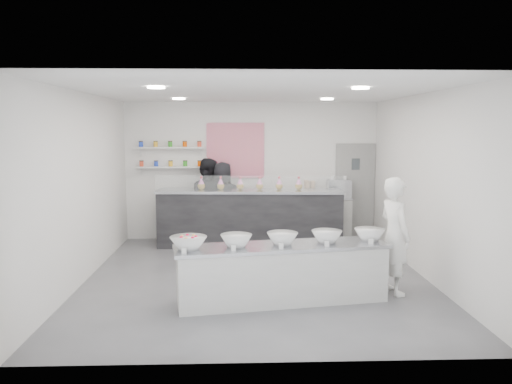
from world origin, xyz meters
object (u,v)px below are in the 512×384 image
prep_counter (282,273)px  espresso_ledge (322,219)px  staff_right (223,202)px  woman_prep (395,236)px  back_bar (250,218)px  staff_left (207,201)px  espresso_machine (339,189)px

prep_counter → espresso_ledge: size_ratio=2.40×
espresso_ledge → staff_right: (-2.18, -0.18, 0.40)m
prep_counter → woman_prep: 1.77m
back_bar → staff_right: size_ratio=2.20×
back_bar → staff_left: (-0.91, 0.39, 0.31)m
staff_right → prep_counter: bearing=99.7°
staff_right → staff_left: bearing=-4.5°
espresso_machine → woman_prep: (0.10, -3.62, -0.25)m
staff_right → back_bar: bearing=141.5°
back_bar → woman_prep: (2.06, -3.05, 0.27)m
woman_prep → staff_left: size_ratio=0.96×
espresso_ledge → staff_right: staff_right is taller
prep_counter → woman_prep: (1.68, 0.32, 0.46)m
espresso_machine → woman_prep: woman_prep is taller
woman_prep → staff_left: 4.54m
espresso_ledge → staff_right: size_ratio=0.72×
prep_counter → staff_right: bearing=94.6°
back_bar → prep_counter: bearing=-80.3°
espresso_ledge → staff_left: 2.55m
espresso_ledge → espresso_machine: (0.35, 0.00, 0.66)m
woman_prep → espresso_ledge: bearing=-8.6°
espresso_machine → woman_prep: size_ratio=0.29×
staff_left → woman_prep: bearing=147.8°
staff_right → espresso_machine: bearing=179.6°
staff_left → staff_right: 0.33m
back_bar → staff_right: bearing=149.4°
staff_right → woman_prep: bearing=123.0°
espresso_ledge → woman_prep: 3.67m
woman_prep → staff_right: (-2.63, 3.44, 0.00)m
espresso_ledge → espresso_machine: bearing=0.0°
espresso_machine → woman_prep: 3.63m
back_bar → woman_prep: bearing=-52.6°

